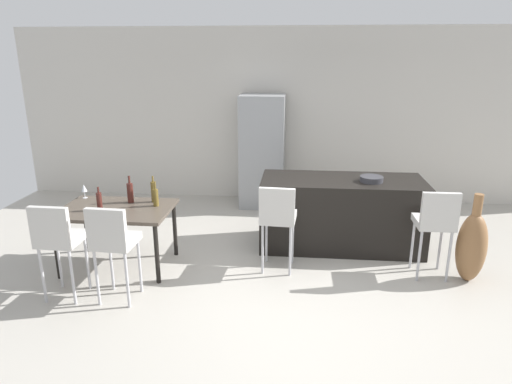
{
  "coord_description": "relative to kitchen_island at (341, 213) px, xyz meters",
  "views": [
    {
      "loc": [
        -0.12,
        -4.67,
        2.46
      ],
      "look_at": [
        -0.63,
        0.53,
        0.85
      ],
      "focal_mm": 31.52,
      "sensor_mm": 36.0,
      "label": 1
    }
  ],
  "objects": [
    {
      "name": "wine_bottle_end",
      "position": [
        -2.83,
        -0.96,
        0.39
      ],
      "size": [
        0.06,
        0.06,
        0.28
      ],
      "color": "#471E19",
      "rests_on": "dining_table"
    },
    {
      "name": "wine_bottle_corner",
      "position": [
        -2.31,
        -0.6,
        0.41
      ],
      "size": [
        0.06,
        0.06,
        0.33
      ],
      "color": "brown",
      "rests_on": "dining_table"
    },
    {
      "name": "fruit_bowl",
      "position": [
        0.35,
        -0.08,
        0.5
      ],
      "size": [
        0.29,
        0.29,
        0.07
      ],
      "primitive_type": "cylinder",
      "color": "#333338",
      "rests_on": "kitchen_island"
    },
    {
      "name": "kitchen_island",
      "position": [
        0.0,
        0.0,
        0.0
      ],
      "size": [
        2.08,
        0.86,
        0.92
      ],
      "primitive_type": "cube",
      "color": "black",
      "rests_on": "ground_plane"
    },
    {
      "name": "dining_chair_far",
      "position": [
        -2.4,
        -1.66,
        0.24
      ],
      "size": [
        0.42,
        0.42,
        1.05
      ],
      "color": "beige",
      "rests_on": "ground_plane"
    },
    {
      "name": "wine_glass_right",
      "position": [
        -3.22,
        -0.53,
        0.4
      ],
      "size": [
        0.07,
        0.07,
        0.17
      ],
      "color": "silver",
      "rests_on": "dining_table"
    },
    {
      "name": "ground_plane",
      "position": [
        -0.45,
        -0.96,
        -0.46
      ],
      "size": [
        10.0,
        10.0,
        0.0
      ],
      "primitive_type": "plane",
      "color": "#ADA89E"
    },
    {
      "name": "dining_table",
      "position": [
        -2.68,
        -0.87,
        0.21
      ],
      "size": [
        1.28,
        0.86,
        0.74
      ],
      "color": "#4C4238",
      "rests_on": "ground_plane"
    },
    {
      "name": "bar_chair_middle",
      "position": [
        0.96,
        -0.81,
        0.24
      ],
      "size": [
        0.4,
        0.4,
        1.05
      ],
      "color": "beige",
      "rests_on": "ground_plane"
    },
    {
      "name": "floor_vase",
      "position": [
        1.37,
        -0.84,
        -0.05
      ],
      "size": [
        0.32,
        0.32,
        1.02
      ],
      "color": "brown",
      "rests_on": "ground_plane"
    },
    {
      "name": "wine_bottle_left",
      "position": [
        -2.23,
        -0.75,
        0.39
      ],
      "size": [
        0.06,
        0.06,
        0.3
      ],
      "color": "brown",
      "rests_on": "dining_table"
    },
    {
      "name": "back_wall",
      "position": [
        -0.45,
        2.08,
        0.99
      ],
      "size": [
        10.0,
        0.12,
        2.9
      ],
      "primitive_type": "cube",
      "color": "beige",
      "rests_on": "ground_plane"
    },
    {
      "name": "wine_bottle_middle",
      "position": [
        -2.58,
        -0.65,
        0.41
      ],
      "size": [
        0.07,
        0.07,
        0.33
      ],
      "color": "#471E19",
      "rests_on": "dining_table"
    },
    {
      "name": "dining_chair_near",
      "position": [
        -2.97,
        -1.66,
        0.24
      ],
      "size": [
        0.41,
        0.41,
        1.05
      ],
      "color": "beige",
      "rests_on": "ground_plane"
    },
    {
      "name": "bar_chair_left",
      "position": [
        -0.79,
        -0.81,
        0.24
      ],
      "size": [
        0.43,
        0.43,
        1.05
      ],
      "color": "beige",
      "rests_on": "ground_plane"
    },
    {
      "name": "refrigerator",
      "position": [
        -1.17,
        1.64,
        0.46
      ],
      "size": [
        0.72,
        0.68,
        1.84
      ],
      "primitive_type": "cube",
      "color": "#939699",
      "rests_on": "ground_plane"
    }
  ]
}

